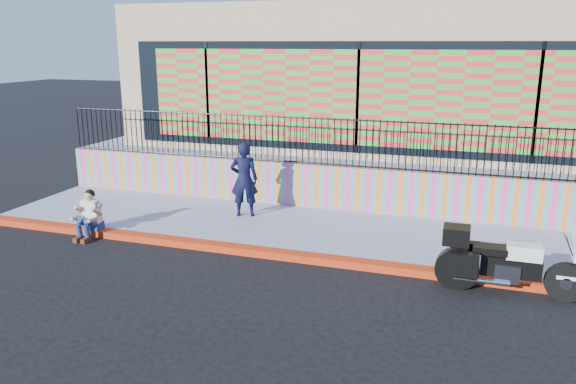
% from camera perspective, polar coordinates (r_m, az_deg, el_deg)
% --- Properties ---
extents(ground, '(90.00, 90.00, 0.00)m').
position_cam_1_polar(ground, '(11.25, 2.42, -7.09)').
color(ground, black).
rests_on(ground, ground).
extents(red_curb, '(16.00, 0.30, 0.15)m').
position_cam_1_polar(red_curb, '(11.22, 2.42, -6.74)').
color(red_curb, '#B2290C').
rests_on(red_curb, ground).
extents(sidewalk, '(16.00, 3.00, 0.15)m').
position_cam_1_polar(sidewalk, '(12.72, 4.48, -4.11)').
color(sidewalk, '#9198AF').
rests_on(sidewalk, ground).
extents(mural_wall, '(16.00, 0.20, 1.10)m').
position_cam_1_polar(mural_wall, '(14.03, 6.11, 0.35)').
color(mural_wall, '#FF438A').
rests_on(mural_wall, sidewalk).
extents(metal_fence, '(15.80, 0.04, 1.20)m').
position_cam_1_polar(metal_fence, '(13.79, 6.24, 4.98)').
color(metal_fence, black).
rests_on(metal_fence, mural_wall).
extents(elevated_platform, '(16.00, 10.00, 1.25)m').
position_cam_1_polar(elevated_platform, '(18.94, 9.43, 3.83)').
color(elevated_platform, '#9198AF').
rests_on(elevated_platform, ground).
extents(storefront_building, '(14.00, 8.06, 4.00)m').
position_cam_1_polar(storefront_building, '(18.41, 9.67, 11.75)').
color(storefront_building, tan).
rests_on(storefront_building, elevated_platform).
extents(police_motorcycle, '(2.43, 0.80, 1.51)m').
position_cam_1_polar(police_motorcycle, '(10.35, 21.49, -6.40)').
color(police_motorcycle, black).
rests_on(police_motorcycle, ground).
extents(police_officer, '(0.76, 0.62, 1.81)m').
position_cam_1_polar(police_officer, '(13.44, -4.48, 1.29)').
color(police_officer, black).
rests_on(police_officer, sidewalk).
extents(seated_man, '(0.54, 0.71, 1.06)m').
position_cam_1_polar(seated_man, '(13.16, -19.66, -2.58)').
color(seated_man, navy).
rests_on(seated_man, ground).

